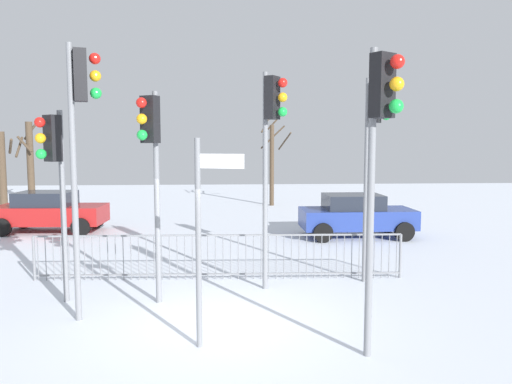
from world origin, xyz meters
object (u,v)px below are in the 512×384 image
traffic_light_foreground_right (80,120)px  traffic_light_foreground_left (374,134)px  traffic_light_rear_left (380,134)px  bare_tree_centre (272,161)px  traffic_light_mid_left (54,163)px  direction_sign_post (202,232)px  car_red_far (49,211)px  traffic_light_mid_right (271,132)px  bare_tree_left (2,169)px  bare_tree_right (30,161)px  car_blue_mid (356,215)px  traffic_light_rear_right (151,149)px

traffic_light_foreground_right → traffic_light_foreground_left: 6.22m
traffic_light_rear_left → bare_tree_centre: size_ratio=0.97×
traffic_light_mid_left → traffic_light_foreground_right: 1.46m
traffic_light_mid_left → direction_sign_post: bearing=-177.1°
car_red_far → traffic_light_foreground_left: bearing=-33.9°
traffic_light_foreground_left → traffic_light_rear_left: bearing=13.0°
traffic_light_mid_right → car_red_far: traffic_light_mid_right is taller
traffic_light_rear_left → bare_tree_centre: bearing=-123.0°
traffic_light_mid_left → traffic_light_foreground_right: bearing=171.1°
traffic_light_foreground_left → bare_tree_left: (-13.70, 12.62, -1.39)m
traffic_light_mid_right → bare_tree_left: size_ratio=1.03×
traffic_light_foreground_right → bare_tree_centre: size_ratio=1.05×
traffic_light_rear_left → car_red_far: 14.26m
traffic_light_foreground_left → car_red_far: traffic_light_foreground_left is taller
direction_sign_post → bare_tree_right: size_ratio=0.74×
traffic_light_rear_left → car_blue_mid: 10.09m
traffic_light_foreground_left → car_blue_mid: bearing=-162.9°
bare_tree_left → bare_tree_right: (-0.01, 3.39, 0.26)m
traffic_light_mid_right → direction_sign_post: size_ratio=1.43×
bare_tree_left → bare_tree_right: bare_tree_left is taller
traffic_light_mid_right → car_blue_mid: traffic_light_mid_right is taller
traffic_light_mid_right → bare_tree_centre: traffic_light_mid_right is taller
traffic_light_mid_left → bare_tree_centre: bare_tree_centre is taller
direction_sign_post → bare_tree_right: 21.87m
traffic_light_foreground_right → traffic_light_rear_right: traffic_light_foreground_right is taller
direction_sign_post → bare_tree_centre: bearing=101.1°
car_blue_mid → bare_tree_centre: (-2.02, 8.87, 1.55)m
traffic_light_foreground_left → bare_tree_right: (-13.71, 16.01, -1.13)m
traffic_light_foreground_left → bare_tree_right: size_ratio=1.05×
traffic_light_mid_left → direction_sign_post: (2.97, -2.33, -0.99)m
traffic_light_mid_right → bare_tree_left: traffic_light_mid_right is taller
car_red_far → traffic_light_rear_right: bearing=-57.3°
car_red_far → bare_tree_centre: bearing=41.9°
bare_tree_centre → traffic_light_mid_left: bearing=-110.5°
traffic_light_mid_right → traffic_light_rear_left: traffic_light_mid_right is taller
traffic_light_foreground_right → traffic_light_rear_left: size_ratio=1.08×
traffic_light_foreground_right → bare_tree_right: (-7.84, 18.05, -1.32)m
traffic_light_foreground_right → car_blue_mid: traffic_light_foreground_right is taller
traffic_light_rear_right → traffic_light_rear_left: size_ratio=0.92×
car_blue_mid → bare_tree_right: bare_tree_right is taller
bare_tree_centre → car_blue_mid: bearing=-77.1°
bare_tree_right → traffic_light_foreground_left: bearing=-49.4°
bare_tree_left → car_red_far: bearing=-53.9°
bare_tree_right → bare_tree_centre: bearing=-7.4°
traffic_light_mid_left → traffic_light_mid_right: 4.41m
traffic_light_foreground_right → traffic_light_foreground_left: size_ratio=1.06×
traffic_light_rear_left → direction_sign_post: bearing=-45.2°
bare_tree_centre → bare_tree_right: (-12.81, 1.67, -0.03)m
traffic_light_rear_right → car_blue_mid: size_ratio=1.10×
bare_tree_left → car_blue_mid: bearing=-25.7°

